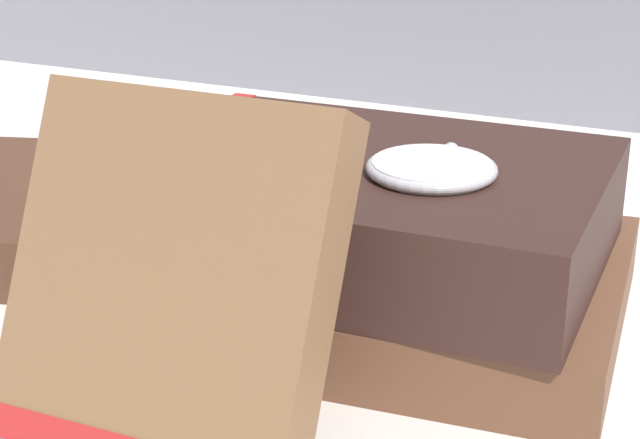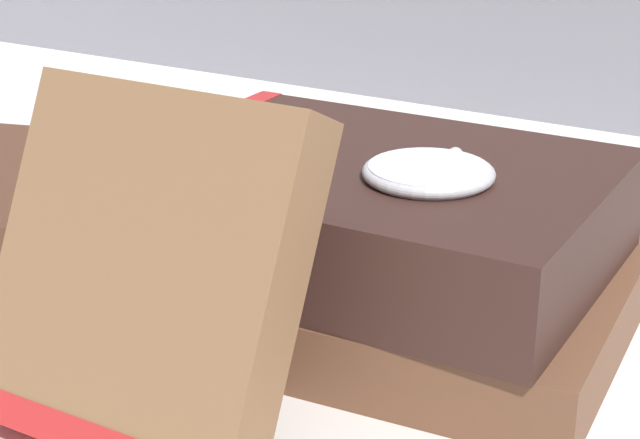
{
  "view_description": "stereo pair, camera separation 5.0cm",
  "coord_description": "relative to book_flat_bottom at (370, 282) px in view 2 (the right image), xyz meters",
  "views": [
    {
      "loc": [
        0.22,
        -0.42,
        0.22
      ],
      "look_at": [
        0.05,
        -0.02,
        0.05
      ],
      "focal_mm": 60.0,
      "sensor_mm": 36.0,
      "label": 1
    },
    {
      "loc": [
        0.27,
        -0.39,
        0.22
      ],
      "look_at": [
        0.05,
        -0.02,
        0.05
      ],
      "focal_mm": 60.0,
      "sensor_mm": 36.0,
      "label": 2
    }
  ],
  "objects": [
    {
      "name": "book_flat_bottom",
      "position": [
        0.0,
        0.0,
        0.0
      ],
      "size": [
        0.23,
        0.18,
        0.03
      ],
      "rotation": [
        0.0,
        0.0,
        0.07
      ],
      "color": "brown",
      "rests_on": "ground_plane"
    },
    {
      "name": "ground_plane",
      "position": [
        -0.06,
        -0.01,
        -0.02
      ],
      "size": [
        3.0,
        3.0,
        0.0
      ],
      "primitive_type": "plane",
      "color": "silver"
    },
    {
      "name": "book_leaning_front",
      "position": [
        -0.02,
        -0.13,
        0.04
      ],
      "size": [
        0.12,
        0.08,
        0.13
      ],
      "rotation": [
        -0.45,
        0.0,
        0.0
      ],
      "color": "brown",
      "rests_on": "ground_plane"
    },
    {
      "name": "pocket_watch",
      "position": [
        0.04,
        -0.02,
        0.06
      ],
      "size": [
        0.06,
        0.06,
        0.01
      ],
      "color": "silver",
      "rests_on": "book_flat_top"
    },
    {
      "name": "book_flat_top",
      "position": [
        -0.0,
        -0.0,
        0.04
      ],
      "size": [
        0.21,
        0.15,
        0.05
      ],
      "rotation": [
        0.0,
        0.0,
        0.02
      ],
      "color": "#331E19",
      "rests_on": "book_flat_bottom"
    },
    {
      "name": "reading_glasses",
      "position": [
        -0.03,
        0.14,
        -0.01
      ],
      "size": [
        0.12,
        0.08,
        0.0
      ],
      "rotation": [
        0.0,
        0.0,
        -0.23
      ],
      "color": "#4C3828",
      "rests_on": "ground_plane"
    }
  ]
}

